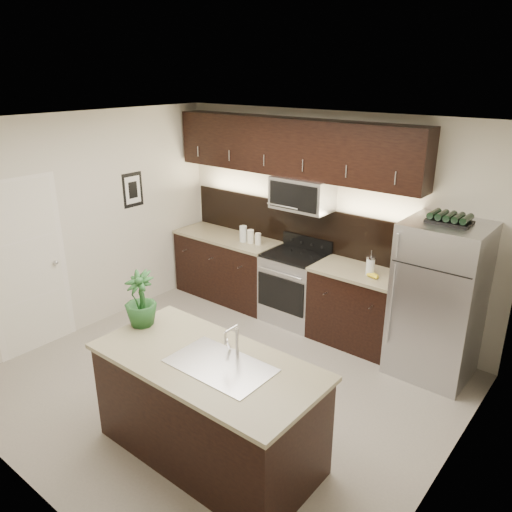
% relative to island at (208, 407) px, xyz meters
% --- Properties ---
extents(ground, '(4.50, 4.50, 0.00)m').
position_rel_island_xyz_m(ground, '(-0.60, 0.81, -0.47)').
color(ground, gray).
rests_on(ground, ground).
extents(room_walls, '(4.52, 4.02, 2.71)m').
position_rel_island_xyz_m(room_walls, '(-0.71, 0.78, 1.22)').
color(room_walls, beige).
rests_on(room_walls, ground).
extents(counter_run, '(3.51, 0.65, 0.94)m').
position_rel_island_xyz_m(counter_run, '(-1.06, 2.50, -0.00)').
color(counter_run, black).
rests_on(counter_run, ground).
extents(upper_fixtures, '(3.49, 0.40, 1.66)m').
position_rel_island_xyz_m(upper_fixtures, '(-1.03, 2.65, 1.67)').
color(upper_fixtures, black).
rests_on(upper_fixtures, counter_run).
extents(island, '(1.96, 0.96, 0.94)m').
position_rel_island_xyz_m(island, '(0.00, 0.00, 0.00)').
color(island, black).
rests_on(island, ground).
extents(sink_faucet, '(0.84, 0.50, 0.28)m').
position_rel_island_xyz_m(sink_faucet, '(0.15, 0.01, 0.48)').
color(sink_faucet, silver).
rests_on(sink_faucet, island).
extents(refrigerator, '(0.83, 0.75, 1.71)m').
position_rel_island_xyz_m(refrigerator, '(1.02, 2.44, 0.38)').
color(refrigerator, '#B2B2B7').
rests_on(refrigerator, ground).
extents(wine_rack, '(0.42, 0.26, 0.10)m').
position_rel_island_xyz_m(wine_rack, '(1.02, 2.44, 1.29)').
color(wine_rack, black).
rests_on(wine_rack, refrigerator).
extents(plant, '(0.33, 0.33, 0.52)m').
position_rel_island_xyz_m(plant, '(-0.88, 0.06, 0.73)').
color(plant, '#1F4E20').
rests_on(plant, island).
extents(canisters, '(0.33, 0.12, 0.22)m').
position_rel_island_xyz_m(canisters, '(-1.59, 2.47, 0.56)').
color(canisters, silver).
rests_on(canisters, counter_run).
extents(french_press, '(0.10, 0.10, 0.29)m').
position_rel_island_xyz_m(french_press, '(0.21, 2.45, 0.58)').
color(french_press, silver).
rests_on(french_press, counter_run).
extents(bananas, '(0.18, 0.15, 0.05)m').
position_rel_island_xyz_m(bananas, '(0.24, 2.42, 0.49)').
color(bananas, yellow).
rests_on(bananas, counter_run).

